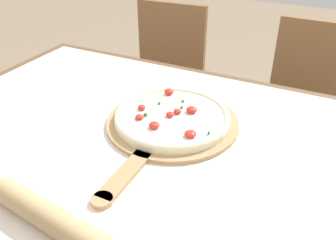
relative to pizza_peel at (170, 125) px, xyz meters
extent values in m
cube|color=brown|center=(-0.03, -0.06, -0.03)|extent=(1.46, 0.99, 0.03)
cylinder|color=brown|center=(-0.71, 0.38, -0.42)|extent=(0.06, 0.06, 0.75)
cube|color=silver|center=(-0.03, -0.06, -0.01)|extent=(1.38, 0.91, 0.00)
cylinder|color=tan|center=(0.00, 0.02, 0.00)|extent=(0.39, 0.39, 0.01)
cube|color=tan|center=(0.00, -0.24, 0.00)|extent=(0.04, 0.19, 0.01)
cylinder|color=tan|center=(0.00, -0.34, 0.00)|extent=(0.05, 0.05, 0.01)
cylinder|color=beige|center=(0.00, 0.02, 0.01)|extent=(0.34, 0.34, 0.02)
torus|color=beige|center=(0.00, 0.02, 0.02)|extent=(0.34, 0.34, 0.02)
cylinder|color=white|center=(0.00, 0.02, 0.02)|extent=(0.30, 0.30, 0.00)
ellipsoid|color=red|center=(0.01, 0.03, 0.03)|extent=(0.02, 0.02, 0.01)
ellipsoid|color=red|center=(-0.10, 0.01, 0.03)|extent=(0.02, 0.02, 0.01)
ellipsoid|color=red|center=(-0.07, 0.13, 0.03)|extent=(0.03, 0.03, 0.02)
ellipsoid|color=red|center=(-0.08, -0.04, 0.03)|extent=(0.02, 0.02, 0.01)
ellipsoid|color=red|center=(0.09, -0.06, 0.03)|extent=(0.03, 0.03, 0.01)
ellipsoid|color=red|center=(0.00, 0.01, 0.03)|extent=(0.02, 0.02, 0.01)
ellipsoid|color=red|center=(-0.02, -0.07, 0.03)|extent=(0.03, 0.03, 0.02)
ellipsoid|color=red|center=(0.04, 0.06, 0.03)|extent=(0.03, 0.03, 0.02)
cube|color=#387533|center=(-0.07, -0.02, 0.03)|extent=(0.01, 0.01, 0.01)
cube|color=#387533|center=(-0.06, 0.06, 0.03)|extent=(0.01, 0.01, 0.01)
cube|color=#387533|center=(0.13, -0.03, 0.03)|extent=(0.01, 0.01, 0.01)
cube|color=#387533|center=(0.00, 0.10, 0.03)|extent=(0.01, 0.01, 0.01)
cube|color=#387533|center=(0.00, 0.03, 0.03)|extent=(0.01, 0.01, 0.01)
cube|color=#387533|center=(-0.02, -0.05, 0.03)|extent=(0.01, 0.01, 0.01)
cube|color=#387533|center=(0.00, 0.04, 0.03)|extent=(0.01, 0.01, 0.01)
cube|color=#387533|center=(-0.01, -0.07, 0.03)|extent=(0.01, 0.01, 0.01)
cube|color=#387533|center=(0.01, 0.06, 0.03)|extent=(0.01, 0.01, 0.01)
cylinder|color=tan|center=(-0.02, -0.44, 0.02)|extent=(0.36, 0.10, 0.06)
cube|color=brown|center=(-0.42, 0.72, -0.34)|extent=(0.42, 0.42, 0.02)
cube|color=brown|center=(-0.43, 0.90, -0.11)|extent=(0.38, 0.06, 0.44)
cylinder|color=brown|center=(-0.57, 0.55, -0.57)|extent=(0.04, 0.04, 0.44)
cylinder|color=brown|center=(-0.25, 0.57, -0.57)|extent=(0.04, 0.04, 0.44)
cylinder|color=brown|center=(-0.58, 0.87, -0.57)|extent=(0.04, 0.04, 0.44)
cylinder|color=brown|center=(-0.26, 0.89, -0.57)|extent=(0.04, 0.04, 0.44)
cube|color=brown|center=(0.31, 0.72, -0.34)|extent=(0.41, 0.41, 0.02)
cube|color=brown|center=(0.32, 0.90, -0.11)|extent=(0.38, 0.05, 0.44)
cylinder|color=brown|center=(0.15, 0.56, -0.57)|extent=(0.04, 0.04, 0.44)
cylinder|color=brown|center=(0.47, 0.55, -0.57)|extent=(0.04, 0.04, 0.44)
cylinder|color=brown|center=(0.16, 0.88, -0.57)|extent=(0.04, 0.04, 0.44)
cylinder|color=brown|center=(0.48, 0.87, -0.57)|extent=(0.04, 0.04, 0.44)
camera|label=1|loc=(0.38, -0.78, 0.56)|focal=38.00mm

